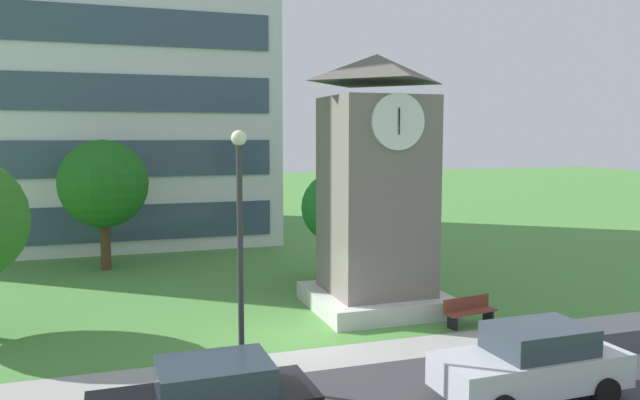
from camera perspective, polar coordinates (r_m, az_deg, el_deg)
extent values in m
plane|color=#4C893D|center=(18.61, -1.56, -12.64)|extent=(160.00, 160.00, 0.00)
cube|color=#9E9E99|center=(17.13, 0.09, -14.30)|extent=(120.00, 1.60, 0.01)
cube|color=silver|center=(40.22, -20.17, 15.40)|extent=(19.04, 14.95, 25.60)
cube|color=#384C60|center=(32.39, -19.85, -2.11)|extent=(17.51, 0.10, 1.80)
cube|color=#384C60|center=(32.12, -20.05, 3.55)|extent=(17.51, 0.10, 1.80)
cube|color=#384C60|center=(32.17, -20.25, 9.25)|extent=(17.51, 0.10, 1.80)
cube|color=#384C60|center=(32.54, -20.46, 14.88)|extent=(17.51, 0.10, 1.80)
cube|color=slate|center=(21.20, 5.12, -0.37)|extent=(3.22, 3.22, 7.22)
cube|color=beige|center=(21.81, 5.04, -9.04)|extent=(4.35, 4.35, 0.60)
pyramid|color=#5D5751|center=(21.20, 5.24, 11.92)|extent=(3.55, 3.55, 0.93)
cylinder|color=white|center=(19.56, 7.17, 7.14)|extent=(1.77, 0.12, 1.77)
cylinder|color=white|center=(21.81, 9.25, 6.98)|extent=(0.12, 1.77, 1.77)
cube|color=black|center=(19.50, 7.26, 7.61)|extent=(0.06, 0.09, 0.53)
cube|color=black|center=(19.49, 7.27, 7.14)|extent=(0.03, 0.06, 0.80)
cube|color=brown|center=(20.27, 13.64, -9.92)|extent=(1.85, 0.76, 0.06)
cube|color=brown|center=(20.36, 13.25, -9.16)|extent=(1.79, 0.33, 0.40)
cube|color=black|center=(19.88, 12.04, -10.87)|extent=(0.15, 0.44, 0.45)
cube|color=black|center=(20.79, 15.15, -10.19)|extent=(0.15, 0.44, 0.45)
cylinder|color=#333338|center=(14.69, -7.29, -6.22)|extent=(0.14, 0.14, 5.69)
sphere|color=#F2EFCC|center=(14.36, -7.45, 5.65)|extent=(0.36, 0.36, 0.36)
cylinder|color=#513823|center=(25.60, 1.54, -5.17)|extent=(0.44, 0.44, 2.01)
sphere|color=#21772B|center=(25.29, 1.55, -0.67)|extent=(2.90, 2.90, 2.90)
cylinder|color=#513823|center=(29.15, -19.04, -3.66)|extent=(0.44, 0.44, 2.48)
sphere|color=#1E621B|center=(28.85, -19.21, 1.42)|extent=(3.86, 3.86, 3.86)
cube|color=#2D3842|center=(12.34, -9.64, -15.70)|extent=(2.13, 1.56, 0.60)
cube|color=silver|center=(15.19, 18.66, -14.46)|extent=(4.34, 1.84, 0.76)
cube|color=#2D3842|center=(15.10, 19.41, -11.88)|extent=(2.18, 1.59, 0.60)
cylinder|color=black|center=(15.26, 12.42, -15.71)|extent=(0.66, 0.23, 0.66)
cylinder|color=black|center=(15.56, 24.69, -15.70)|extent=(0.66, 0.23, 0.66)
cylinder|color=black|center=(16.75, 20.45, -13.96)|extent=(0.66, 0.23, 0.66)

